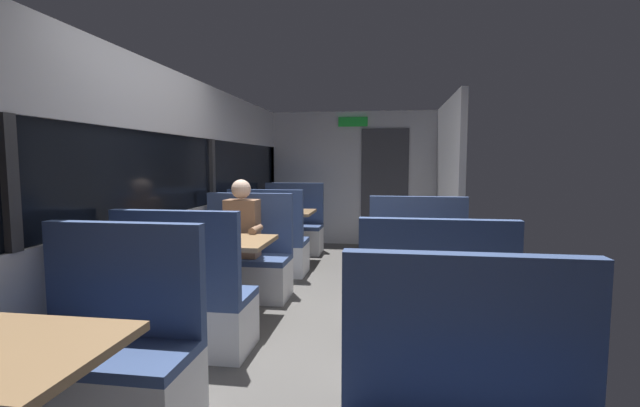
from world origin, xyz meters
TOP-DOWN VIEW (x-y plane):
  - ground_plane at (0.00, 0.00)m, footprint 3.30×9.20m
  - carriage_window_panel_left at (-1.45, 0.00)m, footprint 0.09×8.48m
  - carriage_end_bulkhead at (0.06, 4.19)m, footprint 2.90×0.11m
  - carriage_aisle_panel_right at (1.45, 3.00)m, footprint 0.08×2.40m
  - bench_near_window_facing_entry at (-0.89, -1.39)m, footprint 0.95×0.50m
  - dining_table_mid_window at (-0.89, 0.27)m, footprint 0.90×0.70m
  - bench_mid_window_facing_end at (-0.89, -0.43)m, footprint 0.95×0.50m
  - bench_mid_window_facing_entry at (-0.89, 0.97)m, footprint 0.95×0.50m
  - dining_table_far_window at (-0.89, 2.62)m, footprint 0.90×0.70m
  - bench_far_window_facing_end at (-0.89, 1.92)m, footprint 0.95×0.50m
  - bench_far_window_facing_entry at (-0.89, 3.32)m, footprint 0.95×0.50m
  - dining_table_rear_aisle at (0.89, 0.07)m, footprint 0.90×0.70m
  - bench_rear_aisle_facing_end at (0.89, -0.63)m, footprint 0.95×0.50m
  - bench_rear_aisle_facing_entry at (0.89, 0.77)m, footprint 0.95×0.50m
  - seated_passenger at (-0.89, 0.89)m, footprint 0.47×0.55m

SIDE VIEW (x-z plane):
  - ground_plane at x=0.00m, z-range -0.02..0.00m
  - bench_near_window_facing_entry at x=-0.89m, z-range -0.22..0.88m
  - bench_mid_window_facing_end at x=-0.89m, z-range -0.22..0.88m
  - bench_mid_window_facing_entry at x=-0.89m, z-range -0.22..0.88m
  - bench_far_window_facing_end at x=-0.89m, z-range -0.22..0.88m
  - bench_far_window_facing_entry at x=-0.89m, z-range -0.22..0.88m
  - bench_rear_aisle_facing_end at x=0.89m, z-range -0.22..0.88m
  - bench_rear_aisle_facing_entry at x=0.89m, z-range -0.22..0.88m
  - seated_passenger at x=-0.89m, z-range -0.09..1.17m
  - dining_table_mid_window at x=-0.89m, z-range 0.27..1.01m
  - dining_table_far_window at x=-0.89m, z-range 0.27..1.01m
  - dining_table_rear_aisle at x=0.89m, z-range 0.27..1.01m
  - carriage_window_panel_left at x=-1.45m, z-range -0.04..2.26m
  - carriage_end_bulkhead at x=0.06m, z-range -0.01..2.29m
  - carriage_aisle_panel_right at x=1.45m, z-range 0.00..2.30m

